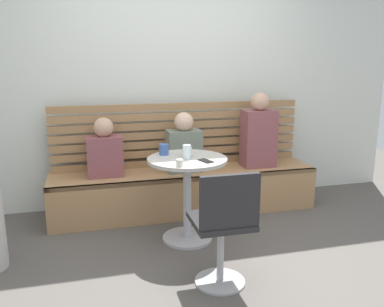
# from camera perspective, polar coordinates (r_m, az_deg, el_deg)

# --- Properties ---
(ground) EXTENTS (8.00, 8.00, 0.00)m
(ground) POSITION_cam_1_polar(r_m,az_deg,el_deg) (3.23, 4.35, -15.67)
(ground) COLOR #514C47
(back_wall) EXTENTS (5.20, 0.10, 2.90)m
(back_wall) POSITION_cam_1_polar(r_m,az_deg,el_deg) (4.41, -2.40, 11.82)
(back_wall) COLOR silver
(back_wall) RESTS_ON ground
(booth_bench) EXTENTS (2.70, 0.52, 0.44)m
(booth_bench) POSITION_cam_1_polar(r_m,az_deg,el_deg) (4.20, -0.94, -5.34)
(booth_bench) COLOR #A87C51
(booth_bench) RESTS_ON ground
(booth_backrest) EXTENTS (2.65, 0.04, 0.67)m
(booth_backrest) POSITION_cam_1_polar(r_m,az_deg,el_deg) (4.29, -1.74, 2.75)
(booth_backrest) COLOR #9A7249
(booth_backrest) RESTS_ON booth_bench
(cafe_table) EXTENTS (0.68, 0.68, 0.74)m
(cafe_table) POSITION_cam_1_polar(r_m,az_deg,el_deg) (3.48, -0.67, -4.18)
(cafe_table) COLOR #ADADB2
(cafe_table) RESTS_ON ground
(white_chair) EXTENTS (0.40, 0.40, 0.85)m
(white_chair) POSITION_cam_1_polar(r_m,az_deg,el_deg) (2.78, 4.52, -10.03)
(white_chair) COLOR #ADADB2
(white_chair) RESTS_ON ground
(person_adult) EXTENTS (0.34, 0.22, 0.78)m
(person_adult) POSITION_cam_1_polar(r_m,az_deg,el_deg) (4.30, 9.38, 2.77)
(person_adult) COLOR brown
(person_adult) RESTS_ON booth_bench
(person_child_left) EXTENTS (0.34, 0.22, 0.57)m
(person_child_left) POSITION_cam_1_polar(r_m,az_deg,el_deg) (4.00, -12.21, 0.38)
(person_child_left) COLOR brown
(person_child_left) RESTS_ON booth_bench
(person_child_middle) EXTENTS (0.34, 0.22, 0.60)m
(person_child_middle) POSITION_cam_1_polar(r_m,az_deg,el_deg) (4.07, -1.14, 1.11)
(person_child_middle) COLOR slate
(person_child_middle) RESTS_ON booth_bench
(cup_glass_short) EXTENTS (0.08, 0.08, 0.08)m
(cup_glass_short) POSITION_cam_1_polar(r_m,az_deg,el_deg) (3.48, -0.65, 0.29)
(cup_glass_short) COLOR silver
(cup_glass_short) RESTS_ON cafe_table
(cup_espresso_small) EXTENTS (0.06, 0.06, 0.05)m
(cup_espresso_small) POSITION_cam_1_polar(r_m,az_deg,el_deg) (3.15, -1.76, -1.32)
(cup_espresso_small) COLOR silver
(cup_espresso_small) RESTS_ON cafe_table
(cup_glass_tall) EXTENTS (0.07, 0.07, 0.12)m
(cup_glass_tall) POSITION_cam_1_polar(r_m,az_deg,el_deg) (3.38, -0.74, 0.24)
(cup_glass_tall) COLOR silver
(cup_glass_tall) RESTS_ON cafe_table
(cup_mug_blue) EXTENTS (0.08, 0.08, 0.09)m
(cup_mug_blue) POSITION_cam_1_polar(r_m,az_deg,el_deg) (3.53, -3.98, 0.57)
(cup_mug_blue) COLOR #3D5B9E
(cup_mug_blue) RESTS_ON cafe_table
(phone_on_table) EXTENTS (0.11, 0.16, 0.01)m
(phone_on_table) POSITION_cam_1_polar(r_m,az_deg,el_deg) (3.31, 1.94, -1.04)
(phone_on_table) COLOR black
(phone_on_table) RESTS_ON cafe_table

